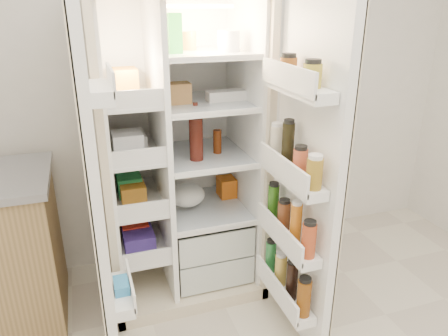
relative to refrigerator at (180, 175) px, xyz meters
name	(u,v)px	position (x,y,z in m)	size (l,w,h in m)	color
wall_back	(189,66)	(0.16, 0.35, 0.61)	(4.00, 0.02, 2.70)	silver
refrigerator	(180,175)	(0.00, 0.00, 0.00)	(0.92, 0.70, 1.80)	beige
freezer_door	(97,207)	(-0.51, -0.60, 0.15)	(0.15, 0.40, 1.72)	white
fridge_door	(303,190)	(0.47, -0.70, 0.13)	(0.17, 0.58, 1.72)	white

